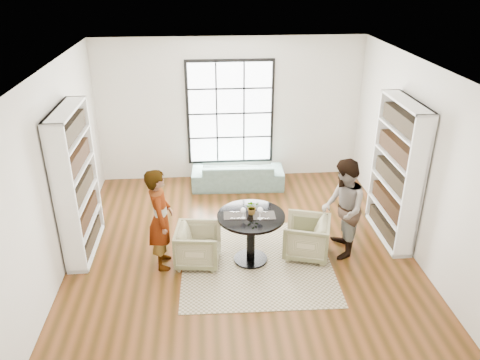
{
  "coord_description": "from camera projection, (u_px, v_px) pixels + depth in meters",
  "views": [
    {
      "loc": [
        -0.55,
        -6.42,
        4.36
      ],
      "look_at": [
        -0.0,
        0.4,
        1.12
      ],
      "focal_mm": 35.0,
      "sensor_mm": 36.0,
      "label": 1
    }
  ],
  "objects": [
    {
      "name": "armchair_left",
      "position": [
        198.0,
        245.0,
        7.29
      ],
      "size": [
        0.76,
        0.75,
        0.63
      ],
      "primitive_type": "imported",
      "rotation": [
        0.0,
        0.0,
        1.45
      ],
      "color": "#C2B78A",
      "rests_on": "ground"
    },
    {
      "name": "pedestal_table",
      "position": [
        251.0,
        228.0,
        7.22
      ],
      "size": [
        1.04,
        1.04,
        0.83
      ],
      "rotation": [
        0.0,
        0.0,
        -0.03
      ],
      "color": "black",
      "rests_on": "ground"
    },
    {
      "name": "ground",
      "position": [
        242.0,
        252.0,
        7.69
      ],
      "size": [
        6.0,
        6.0,
        0.0
      ],
      "primitive_type": "plane",
      "color": "brown"
    },
    {
      "name": "placemat_right",
      "position": [
        264.0,
        215.0,
        7.1
      ],
      "size": [
        0.35,
        0.27,
        0.01
      ],
      "primitive_type": "cube",
      "rotation": [
        0.0,
        0.0,
        -0.03
      ],
      "color": "black",
      "rests_on": "pedestal_table"
    },
    {
      "name": "room_shell",
      "position": [
        239.0,
        168.0,
        7.64
      ],
      "size": [
        6.0,
        6.01,
        6.0
      ],
      "color": "silver",
      "rests_on": "ground"
    },
    {
      "name": "person_right",
      "position": [
        343.0,
        209.0,
        7.31
      ],
      "size": [
        0.71,
        0.86,
        1.63
      ],
      "primitive_type": "imported",
      "rotation": [
        0.0,
        0.0,
        -1.69
      ],
      "color": "gray",
      "rests_on": "ground"
    },
    {
      "name": "flower_centerpiece",
      "position": [
        252.0,
        207.0,
        7.11
      ],
      "size": [
        0.22,
        0.2,
        0.23
      ],
      "primitive_type": "imported",
      "rotation": [
        0.0,
        0.0,
        0.11
      ],
      "color": "gray",
      "rests_on": "pedestal_table"
    },
    {
      "name": "rug",
      "position": [
        257.0,
        262.0,
        7.42
      ],
      "size": [
        2.38,
        2.38,
        0.01
      ],
      "primitive_type": "cube",
      "rotation": [
        0.0,
        0.0,
        -0.02
      ],
      "color": "tan",
      "rests_on": "ground"
    },
    {
      "name": "person_left",
      "position": [
        160.0,
        219.0,
        7.03
      ],
      "size": [
        0.43,
        0.62,
        1.63
      ],
      "primitive_type": "imported",
      "rotation": [
        0.0,
        0.0,
        1.64
      ],
      "color": "gray",
      "rests_on": "ground"
    },
    {
      "name": "cutlery_left",
      "position": [
        235.0,
        215.0,
        7.1
      ],
      "size": [
        0.15,
        0.22,
        0.01
      ],
      "primitive_type": null,
      "rotation": [
        0.0,
        0.0,
        -0.03
      ],
      "color": "silver",
      "rests_on": "placemat_left"
    },
    {
      "name": "cutlery_right",
      "position": [
        264.0,
        215.0,
        7.1
      ],
      "size": [
        0.15,
        0.22,
        0.01
      ],
      "primitive_type": null,
      "rotation": [
        0.0,
        0.0,
        -0.03
      ],
      "color": "silver",
      "rests_on": "placemat_right"
    },
    {
      "name": "placemat_left",
      "position": [
        235.0,
        215.0,
        7.1
      ],
      "size": [
        0.35,
        0.27,
        0.01
      ],
      "primitive_type": "cube",
      "rotation": [
        0.0,
        0.0,
        -0.03
      ],
      "color": "black",
      "rests_on": "pedestal_table"
    },
    {
      "name": "armchair_right",
      "position": [
        306.0,
        237.0,
        7.48
      ],
      "size": [
        0.88,
        0.87,
        0.65
      ],
      "primitive_type": "imported",
      "rotation": [
        0.0,
        0.0,
        -1.86
      ],
      "color": "tan",
      "rests_on": "ground"
    },
    {
      "name": "wine_glass_right",
      "position": [
        260.0,
        210.0,
        6.95
      ],
      "size": [
        0.09,
        0.09,
        0.2
      ],
      "color": "silver",
      "rests_on": "pedestal_table"
    },
    {
      "name": "sofa",
      "position": [
        238.0,
        174.0,
        9.78
      ],
      "size": [
        1.93,
        0.82,
        0.55
      ],
      "primitive_type": "imported",
      "rotation": [
        0.0,
        0.0,
        3.1
      ],
      "color": "gray",
      "rests_on": "ground"
    },
    {
      "name": "wine_glass_left",
      "position": [
        243.0,
        211.0,
        6.97
      ],
      "size": [
        0.08,
        0.08,
        0.18
      ],
      "color": "silver",
      "rests_on": "pedestal_table"
    }
  ]
}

